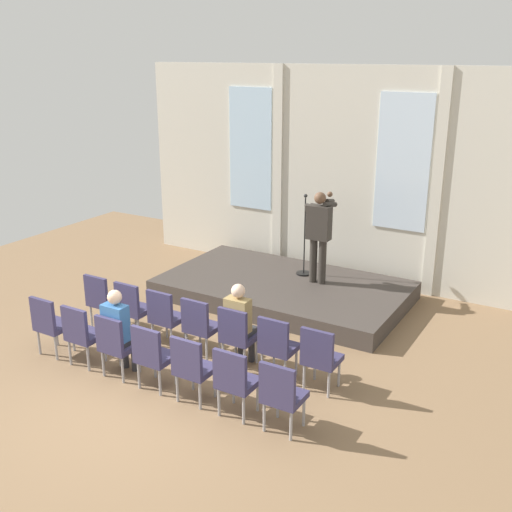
{
  "coord_description": "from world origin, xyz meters",
  "views": [
    {
      "loc": [
        4.88,
        -5.32,
        4.35
      ],
      "look_at": [
        0.17,
        2.7,
        1.22
      ],
      "focal_mm": 42.87,
      "sensor_mm": 36.0,
      "label": 1
    }
  ],
  "objects_px": {
    "chair_r0_c2": "(165,315)",
    "chair_r1_c0": "(50,322)",
    "chair_r0_c6": "(320,355)",
    "chair_r1_c3": "(152,353)",
    "chair_r0_c1": "(132,306)",
    "chair_r0_c3": "(200,324)",
    "chair_r0_c0": "(102,298)",
    "chair_r1_c5": "(235,378)",
    "chair_r0_c4": "(237,333)",
    "chair_r1_c4": "(192,365)",
    "chair_r1_c6": "(281,393)",
    "mic_stand": "(304,257)",
    "audience_r0_c4": "(240,320)",
    "speaker": "(319,231)",
    "audience_r1_c2": "(119,328)",
    "chair_r0_c5": "(277,344)",
    "chair_r1_c2": "(116,342)",
    "chair_r1_c1": "(82,332)"
  },
  "relations": [
    {
      "from": "chair_r1_c6",
      "to": "chair_r0_c3",
      "type": "bearing_deg",
      "value": 150.99
    },
    {
      "from": "speaker",
      "to": "audience_r0_c4",
      "type": "relative_size",
      "value": 1.32
    },
    {
      "from": "chair_r0_c6",
      "to": "audience_r1_c2",
      "type": "distance_m",
      "value": 2.79
    },
    {
      "from": "audience_r0_c4",
      "to": "chair_r1_c2",
      "type": "relative_size",
      "value": 1.35
    },
    {
      "from": "chair_r1_c2",
      "to": "chair_r1_c6",
      "type": "relative_size",
      "value": 1.0
    },
    {
      "from": "speaker",
      "to": "chair_r0_c1",
      "type": "bearing_deg",
      "value": -122.22
    },
    {
      "from": "mic_stand",
      "to": "chair_r0_c3",
      "type": "distance_m",
      "value": 3.19
    },
    {
      "from": "speaker",
      "to": "chair_r0_c2",
      "type": "distance_m",
      "value": 3.26
    },
    {
      "from": "chair_r0_c1",
      "to": "chair_r1_c4",
      "type": "distance_m",
      "value": 2.23
    },
    {
      "from": "audience_r1_c2",
      "to": "chair_r0_c4",
      "type": "bearing_deg",
      "value": 37.52
    },
    {
      "from": "chair_r1_c1",
      "to": "chair_r0_c4",
      "type": "bearing_deg",
      "value": 29.01
    },
    {
      "from": "chair_r0_c0",
      "to": "chair_r1_c3",
      "type": "height_order",
      "value": "same"
    },
    {
      "from": "chair_r1_c4",
      "to": "chair_r0_c4",
      "type": "bearing_deg",
      "value": 90.0
    },
    {
      "from": "chair_r0_c5",
      "to": "chair_r0_c0",
      "type": "bearing_deg",
      "value": 180.0
    },
    {
      "from": "chair_r0_c1",
      "to": "chair_r0_c3",
      "type": "bearing_deg",
      "value": 0.0
    },
    {
      "from": "chair_r0_c2",
      "to": "chair_r1_c0",
      "type": "relative_size",
      "value": 1.0
    },
    {
      "from": "chair_r0_c4",
      "to": "chair_r1_c0",
      "type": "bearing_deg",
      "value": -157.42
    },
    {
      "from": "chair_r1_c5",
      "to": "chair_r1_c3",
      "type": "bearing_deg",
      "value": 180.0
    },
    {
      "from": "chair_r1_c6",
      "to": "chair_r0_c0",
      "type": "bearing_deg",
      "value": 164.5
    },
    {
      "from": "chair_r0_c2",
      "to": "audience_r1_c2",
      "type": "xyz_separation_m",
      "value": [
        0.0,
        -1.0,
        0.18
      ]
    },
    {
      "from": "chair_r1_c6",
      "to": "audience_r1_c2",
      "type": "bearing_deg",
      "value": 178.17
    },
    {
      "from": "mic_stand",
      "to": "audience_r0_c4",
      "type": "relative_size",
      "value": 1.22
    },
    {
      "from": "chair_r0_c0",
      "to": "chair_r0_c1",
      "type": "relative_size",
      "value": 1.0
    },
    {
      "from": "chair_r0_c2",
      "to": "chair_r0_c4",
      "type": "distance_m",
      "value": 1.3
    },
    {
      "from": "chair_r0_c0",
      "to": "chair_r1_c5",
      "type": "bearing_deg",
      "value": -18.4
    },
    {
      "from": "chair_r0_c0",
      "to": "chair_r1_c6",
      "type": "distance_m",
      "value": 4.05
    },
    {
      "from": "chair_r0_c5",
      "to": "chair_r1_c4",
      "type": "distance_m",
      "value": 1.26
    },
    {
      "from": "chair_r1_c6",
      "to": "chair_r1_c1",
      "type": "bearing_deg",
      "value": 180.0
    },
    {
      "from": "chair_r0_c1",
      "to": "chair_r0_c3",
      "type": "distance_m",
      "value": 1.3
    },
    {
      "from": "chair_r1_c6",
      "to": "speaker",
      "type": "bearing_deg",
      "value": 109.24
    },
    {
      "from": "chair_r0_c6",
      "to": "chair_r1_c3",
      "type": "distance_m",
      "value": 2.23
    },
    {
      "from": "chair_r1_c6",
      "to": "chair_r1_c2",
      "type": "bearing_deg",
      "value": 180.0
    },
    {
      "from": "mic_stand",
      "to": "audience_r0_c4",
      "type": "height_order",
      "value": "mic_stand"
    },
    {
      "from": "chair_r0_c3",
      "to": "chair_r1_c4",
      "type": "xyz_separation_m",
      "value": [
        0.65,
        -1.08,
        0.0
      ]
    },
    {
      "from": "chair_r0_c0",
      "to": "chair_r1_c4",
      "type": "distance_m",
      "value": 2.81
    },
    {
      "from": "mic_stand",
      "to": "audience_r0_c4",
      "type": "distance_m",
      "value": 3.14
    },
    {
      "from": "chair_r1_c1",
      "to": "chair_r0_c2",
      "type": "bearing_deg",
      "value": 58.99
    },
    {
      "from": "chair_r0_c6",
      "to": "audience_r0_c4",
      "type": "bearing_deg",
      "value": 176.29
    },
    {
      "from": "chair_r0_c0",
      "to": "chair_r0_c6",
      "type": "height_order",
      "value": "same"
    },
    {
      "from": "chair_r0_c5",
      "to": "speaker",
      "type": "bearing_deg",
      "value": 104.36
    },
    {
      "from": "chair_r0_c6",
      "to": "speaker",
      "type": "bearing_deg",
      "value": 115.53
    },
    {
      "from": "speaker",
      "to": "chair_r1_c0",
      "type": "relative_size",
      "value": 1.79
    },
    {
      "from": "chair_r0_c0",
      "to": "chair_r0_c5",
      "type": "distance_m",
      "value": 3.25
    },
    {
      "from": "chair_r0_c6",
      "to": "chair_r1_c2",
      "type": "xyz_separation_m",
      "value": [
        -2.6,
        -1.08,
        0.0
      ]
    },
    {
      "from": "chair_r0_c4",
      "to": "chair_r1_c4",
      "type": "bearing_deg",
      "value": -90.0
    },
    {
      "from": "audience_r0_c4",
      "to": "audience_r1_c2",
      "type": "xyz_separation_m",
      "value": [
        -1.3,
        -1.08,
        0.01
      ]
    },
    {
      "from": "chair_r1_c3",
      "to": "chair_r1_c5",
      "type": "distance_m",
      "value": 1.3
    },
    {
      "from": "chair_r0_c2",
      "to": "chair_r1_c0",
      "type": "height_order",
      "value": "same"
    },
    {
      "from": "audience_r0_c4",
      "to": "chair_r1_c1",
      "type": "xyz_separation_m",
      "value": [
        -1.95,
        -1.17,
        -0.17
      ]
    },
    {
      "from": "chair_r0_c6",
      "to": "audience_r1_c2",
      "type": "relative_size",
      "value": 0.73
    }
  ]
}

